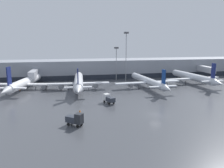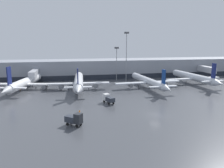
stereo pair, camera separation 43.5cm
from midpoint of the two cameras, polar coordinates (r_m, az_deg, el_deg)
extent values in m
plane|color=#424449|center=(56.44, 11.43, -7.93)|extent=(320.00, 320.00, 0.00)
cube|color=gray|center=(114.02, -0.23, 4.17)|extent=(160.00, 16.00, 9.00)
cube|color=#1E232D|center=(106.65, 0.56, 1.90)|extent=(156.80, 0.10, 2.40)
cube|color=#A8AAB2|center=(99.10, -19.62, 2.55)|extent=(2.60, 12.74, 2.80)
cylinder|color=#3F4247|center=(93.94, -20.02, 0.23)|extent=(0.44, 0.44, 3.20)
cube|color=#A8AAB2|center=(118.30, 23.53, 3.55)|extent=(2.60, 12.61, 2.80)
cylinder|color=#3F4247|center=(114.06, 25.00, 1.67)|extent=(0.44, 0.44, 3.20)
cylinder|color=silver|center=(84.75, -8.56, 0.70)|extent=(4.79, 27.80, 3.36)
cone|color=silver|center=(100.22, -8.46, 2.30)|extent=(3.38, 3.86, 3.19)
cone|color=silver|center=(68.72, -8.71, -1.72)|extent=(3.28, 5.19, 3.02)
cube|color=silver|center=(84.19, -8.55, 0.17)|extent=(23.47, 3.60, 0.44)
cube|color=silver|center=(72.19, -8.68, -0.83)|extent=(8.94, 1.80, 0.35)
cube|color=navy|center=(71.57, -8.76, 1.86)|extent=(0.47, 2.17, 5.51)
cylinder|color=slate|center=(84.75, -12.96, -0.62)|extent=(1.98, 2.72, 1.85)
cylinder|color=slate|center=(84.53, -4.09, -0.39)|extent=(1.98, 2.72, 1.85)
cylinder|color=#2D2D33|center=(94.01, -8.46, 0.29)|extent=(0.20, 0.20, 1.60)
cylinder|color=#2D2D33|center=(83.98, -11.08, -1.08)|extent=(0.20, 0.20, 1.60)
cylinder|color=#2D2D33|center=(83.86, -5.97, -0.95)|extent=(0.20, 0.20, 1.60)
cylinder|color=silver|center=(101.33, 20.40, 1.75)|extent=(5.30, 27.33, 3.02)
cone|color=silver|center=(113.87, 15.93, 2.97)|extent=(3.14, 3.55, 2.87)
cone|color=silver|center=(89.20, 26.33, 0.11)|extent=(3.09, 4.74, 2.72)
cube|color=silver|center=(100.88, 20.60, 1.35)|extent=(25.20, 4.36, 0.44)
cube|color=silver|center=(91.62, 24.96, 0.68)|extent=(9.61, 2.06, 0.35)
cube|color=navy|center=(91.09, 25.15, 2.98)|extent=(0.53, 2.04, 6.23)
cylinder|color=slate|center=(97.08, 17.21, 0.66)|extent=(1.86, 2.60, 1.66)
cylinder|color=slate|center=(105.30, 23.66, 1.00)|extent=(1.86, 2.60, 1.66)
cylinder|color=#2D2D33|center=(108.83, 17.62, 1.36)|extent=(0.20, 0.20, 1.64)
cylinder|color=#2D2D33|center=(98.29, 18.88, 0.29)|extent=(0.20, 0.20, 1.64)
cylinder|color=#2D2D33|center=(103.01, 22.57, 0.51)|extent=(0.20, 0.20, 1.64)
cylinder|color=white|center=(91.04, -21.57, 0.44)|extent=(8.58, 26.79, 3.20)
cone|color=white|center=(104.94, -18.45, 1.96)|extent=(3.69, 4.06, 3.04)
cone|color=white|center=(77.04, -26.00, -1.72)|extent=(3.79, 5.28, 2.88)
cube|color=white|center=(90.55, -21.70, -0.03)|extent=(27.82, 8.50, 0.44)
cube|color=white|center=(80.01, -24.91, -0.96)|extent=(10.68, 3.74, 0.35)
cube|color=navy|center=(79.36, -25.14, 1.78)|extent=(0.88, 2.61, 6.48)
cylinder|color=slate|center=(94.01, -26.04, -0.59)|extent=(2.37, 3.45, 1.76)
cylinder|color=slate|center=(88.01, -16.97, -0.67)|extent=(2.37, 3.45, 1.76)
cylinder|color=#2D2D33|center=(99.32, -19.59, 0.22)|extent=(0.20, 0.20, 1.17)
cylinder|color=#2D2D33|center=(92.02, -24.35, -0.95)|extent=(0.20, 0.20, 1.17)
cylinder|color=#2D2D33|center=(88.57, -19.14, -1.01)|extent=(0.20, 0.20, 1.17)
cylinder|color=silver|center=(88.50, 9.34, 0.85)|extent=(4.81, 28.83, 2.67)
cone|color=silver|center=(102.92, 5.73, 2.36)|extent=(2.75, 3.12, 2.53)
cone|color=silver|center=(74.20, 14.52, -1.32)|extent=(2.69, 4.17, 2.40)
cube|color=silver|center=(87.95, 9.52, 0.43)|extent=(26.93, 4.40, 0.44)
cube|color=silver|center=(76.84, 13.38, -0.65)|extent=(10.27, 2.10, 0.35)
cube|color=navy|center=(76.27, 13.49, 1.72)|extent=(0.52, 2.18, 5.37)
cylinder|color=slate|center=(85.30, 4.90, -0.34)|extent=(1.66, 2.74, 1.47)
cylinder|color=slate|center=(91.44, 13.79, 0.15)|extent=(1.66, 2.74, 1.47)
cylinder|color=#2D2D33|center=(97.28, 7.05, 0.66)|extent=(0.20, 0.20, 1.50)
cylinder|color=#2D2D33|center=(85.90, 7.08, -0.72)|extent=(0.20, 0.20, 1.50)
cylinder|color=#2D2D33|center=(89.44, 12.19, -0.42)|extent=(0.20, 0.20, 1.50)
cube|color=#2D333D|center=(49.40, -10.42, -8.97)|extent=(2.90, 2.74, 1.37)
cube|color=#26282D|center=(48.16, -8.56, -8.91)|extent=(2.10, 2.11, 2.20)
cylinder|color=black|center=(49.19, -7.96, -10.27)|extent=(0.71, 0.62, 0.70)
cylinder|color=black|center=(48.10, -8.95, -10.80)|extent=(0.71, 0.62, 0.70)
cylinder|color=black|center=(50.54, -10.28, -9.75)|extent=(0.71, 0.62, 0.70)
cylinder|color=black|center=(49.47, -11.29, -10.26)|extent=(0.71, 0.62, 0.70)
cube|color=#2D333D|center=(64.42, -0.26, -4.06)|extent=(2.62, 3.19, 1.30)
cube|color=silver|center=(66.15, -1.31, -3.39)|extent=(2.13, 2.17, 1.90)
cylinder|color=black|center=(66.15, -1.89, -4.56)|extent=(0.50, 0.74, 0.70)
cylinder|color=black|center=(66.93, -0.78, -4.37)|extent=(0.50, 0.74, 0.70)
cylinder|color=black|center=(63.90, -0.59, -5.12)|extent=(0.50, 0.74, 0.70)
cylinder|color=black|center=(64.70, 0.55, -4.92)|extent=(0.50, 0.74, 0.70)
cone|color=orange|center=(89.28, -22.73, -1.29)|extent=(0.41, 0.41, 0.78)
cone|color=orange|center=(58.08, -8.28, -6.96)|extent=(0.45, 0.45, 0.61)
cylinder|color=gray|center=(100.93, 3.88, 6.84)|extent=(0.30, 0.30, 21.59)
cube|color=#4C4C51|center=(100.73, 3.96, 13.21)|extent=(1.80, 1.80, 0.80)
cylinder|color=gray|center=(103.83, 1.32, 5.11)|extent=(0.30, 0.30, 14.84)
cube|color=#4C4C51|center=(103.32, 1.34, 9.43)|extent=(1.80, 1.80, 0.80)
camera|label=1|loc=(0.22, -89.84, 0.03)|focal=35.00mm
camera|label=2|loc=(0.22, 90.16, -0.03)|focal=35.00mm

